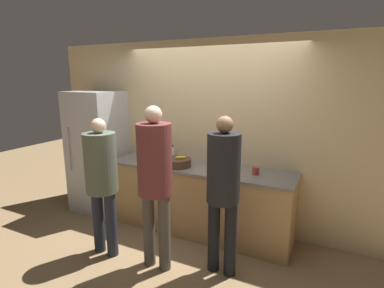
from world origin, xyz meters
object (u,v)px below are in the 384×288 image
person_left (102,175)px  cup_red (256,171)px  utensil_crock (157,153)px  person_center (155,173)px  bottle_red (155,158)px  bottle_clear (172,153)px  refrigerator (98,152)px  person_right (223,183)px  fruit_bowl (178,162)px

person_left → cup_red: size_ratio=16.96×
person_left → utensil_crock: size_ratio=5.93×
person_center → bottle_red: bearing=123.2°
bottle_red → bottle_clear: bearing=79.9°
refrigerator → bottle_red: 1.14m
bottle_red → cup_red: 1.38m
person_left → bottle_red: bearing=79.6°
person_center → person_right: (0.68, 0.23, -0.07)m
person_left → fruit_bowl: bearing=59.8°
utensil_crock → bottle_red: bearing=-64.8°
person_center → bottle_clear: person_center is taller
refrigerator → bottle_red: refrigerator is taller
person_left → person_center: person_center is taller
utensil_crock → bottle_red: utensil_crock is taller
bottle_clear → cup_red: bearing=-10.9°
person_right → utensil_crock: size_ratio=6.19×
person_center → person_left: bearing=-176.0°
person_center → utensil_crock: bearing=121.6°
person_left → person_right: (1.39, 0.28, 0.03)m
fruit_bowl → bottle_clear: 0.46m
person_left → person_center: bearing=4.0°
utensil_crock → cup_red: bearing=-4.4°
refrigerator → fruit_bowl: (1.49, -0.10, 0.04)m
bottle_clear → bottle_red: bearing=-100.1°
person_right → refrigerator: bearing=163.4°
refrigerator → cup_red: bearing=0.2°
bottle_clear → bottle_red: 0.37m
person_right → bottle_red: person_right is taller
person_center → bottle_red: size_ratio=10.40×
fruit_bowl → utensil_crock: size_ratio=1.31×
refrigerator → utensil_crock: size_ratio=6.79×
fruit_bowl → cup_red: size_ratio=3.74×
person_center → utensil_crock: size_ratio=6.52×
person_center → fruit_bowl: size_ratio=4.98×
fruit_bowl → bottle_red: 0.35m
refrigerator → utensil_crock: refrigerator is taller
person_left → bottle_clear: (0.23, 1.24, 0.01)m
fruit_bowl → utensil_crock: utensil_crock is taller
person_left → utensil_crock: 1.11m
utensil_crock → bottle_clear: bearing=38.7°
cup_red → utensil_crock: bearing=175.6°
person_center → fruit_bowl: person_center is taller
utensil_crock → fruit_bowl: bearing=-26.0°
person_left → cup_red: bearing=32.7°
utensil_crock → bottle_red: size_ratio=1.59×
refrigerator → bottle_red: size_ratio=10.82×
person_center → cup_red: person_center is taller
bottle_red → person_right: bearing=-26.0°
utensil_crock → cup_red: size_ratio=2.86×
person_left → bottle_red: 0.89m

